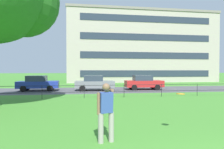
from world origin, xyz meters
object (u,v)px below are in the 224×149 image
at_px(car_blue_far_left, 38,83).
at_px(apartment_building_background, 139,49).
at_px(car_grey_center, 94,83).
at_px(car_red_left, 143,82).
at_px(person_thrower, 106,110).
at_px(frisbee, 180,94).

bearing_deg(car_blue_far_left, apartment_building_background, 47.47).
relative_size(car_grey_center, car_red_left, 1.00).
distance_m(person_thrower, frisbee, 2.56).
bearing_deg(apartment_building_background, car_grey_center, -119.27).
relative_size(car_blue_far_left, car_red_left, 1.00).
xyz_separation_m(car_blue_far_left, apartment_building_background, (15.29, 16.67, 5.55)).
bearing_deg(person_thrower, car_red_left, 68.79).
distance_m(frisbee, car_red_left, 14.97).
bearing_deg(car_blue_far_left, frisbee, -62.68).
xyz_separation_m(person_thrower, frisbee, (2.50, 0.40, 0.39)).
height_order(person_thrower, apartment_building_background, apartment_building_background).
height_order(car_blue_far_left, car_grey_center, same).
bearing_deg(car_red_left, car_grey_center, -178.03).
bearing_deg(frisbee, apartment_building_background, 76.42).
relative_size(car_blue_far_left, car_grey_center, 1.00).
height_order(person_thrower, car_grey_center, person_thrower).
xyz_separation_m(frisbee, apartment_building_background, (7.61, 31.52, 5.02)).
bearing_deg(car_blue_far_left, car_red_left, -1.40).
relative_size(person_thrower, car_blue_far_left, 0.42).
distance_m(frisbee, car_blue_far_left, 16.73).
bearing_deg(person_thrower, car_blue_far_left, 108.74).
xyz_separation_m(frisbee, car_red_left, (3.32, 14.59, -0.54)).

